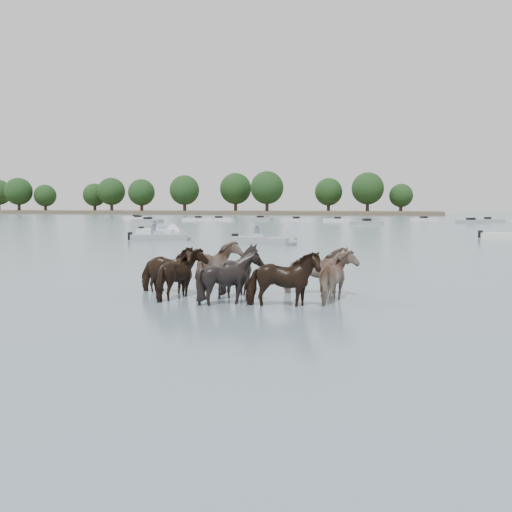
# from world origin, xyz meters

# --- Properties ---
(ground) EXTENTS (400.00, 400.00, 0.00)m
(ground) POSITION_xyz_m (0.00, 0.00, 0.00)
(ground) COLOR slate
(ground) RESTS_ON ground
(shoreline) EXTENTS (160.00, 30.00, 1.00)m
(shoreline) POSITION_xyz_m (-70.00, 150.00, 0.50)
(shoreline) COLOR #4C4233
(shoreline) RESTS_ON ground
(pony_herd) EXTENTS (7.00, 4.09, 1.68)m
(pony_herd) POSITION_xyz_m (-0.70, 0.02, 0.63)
(pony_herd) COLOR black
(pony_herd) RESTS_ON ground
(motorboat_a) EXTENTS (4.81, 3.58, 1.92)m
(motorboat_a) POSITION_xyz_m (-14.10, 23.73, 0.23)
(motorboat_a) COLOR gray
(motorboat_a) RESTS_ON ground
(motorboat_b) EXTENTS (5.18, 2.89, 1.92)m
(motorboat_b) POSITION_xyz_m (-5.54, 21.69, 0.23)
(motorboat_b) COLOR gray
(motorboat_b) RESTS_ON ground
(motorboat_f) EXTENTS (4.92, 2.68, 1.92)m
(motorboat_f) POSITION_xyz_m (-18.33, 32.14, 0.23)
(motorboat_f) COLOR silver
(motorboat_f) RESTS_ON ground
(distant_flotilla) EXTENTS (103.17, 27.42, 0.93)m
(distant_flotilla) POSITION_xyz_m (0.15, 77.76, 0.26)
(distant_flotilla) COLOR silver
(distant_flotilla) RESTS_ON ground
(treeline) EXTENTS (147.40, 21.09, 12.59)m
(treeline) POSITION_xyz_m (-69.94, 149.26, 7.10)
(treeline) COLOR #382619
(treeline) RESTS_ON ground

